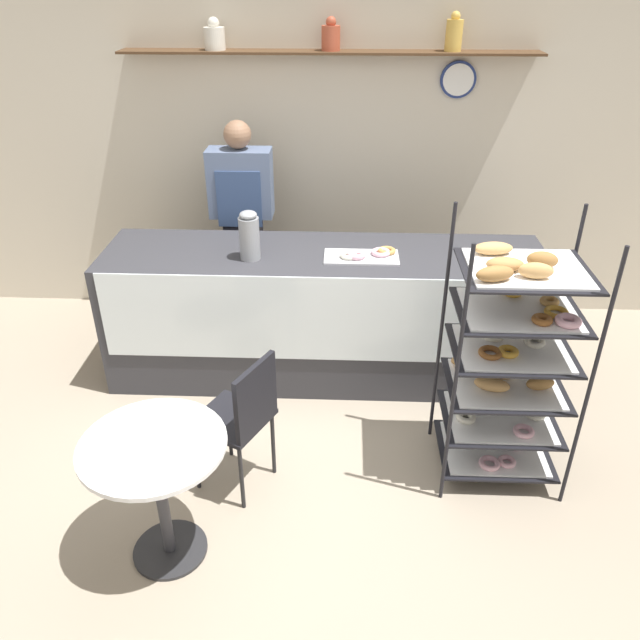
{
  "coord_description": "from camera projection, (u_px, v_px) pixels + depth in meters",
  "views": [
    {
      "loc": [
        0.14,
        -2.9,
        2.71
      ],
      "look_at": [
        0.0,
        0.37,
        0.82
      ],
      "focal_mm": 35.0,
      "sensor_mm": 36.0,
      "label": 1
    }
  ],
  "objects": [
    {
      "name": "cafe_chair",
      "position": [
        243.0,
        412.0,
        3.45
      ],
      "size": [
        0.51,
        0.51,
        0.88
      ],
      "rotation": [
        0.0,
        0.0,
        4.25
      ],
      "color": "black",
      "rests_on": "ground_plane"
    },
    {
      "name": "person_worker",
      "position": [
        243.0,
        223.0,
        4.87
      ],
      "size": [
        0.48,
        0.23,
        1.72
      ],
      "color": "#282833",
      "rests_on": "ground_plane"
    },
    {
      "name": "display_counter",
      "position": [
        324.0,
        314.0,
        4.53
      ],
      "size": [
        3.07,
        0.78,
        0.97
      ],
      "color": "#333338",
      "rests_on": "ground_plane"
    },
    {
      "name": "back_wall",
      "position": [
        329.0,
        154.0,
        5.03
      ],
      "size": [
        10.0,
        0.3,
        2.7
      ],
      "color": "beige",
      "rests_on": "ground_plane"
    },
    {
      "name": "coffee_carafe",
      "position": [
        249.0,
        236.0,
        4.13
      ],
      "size": [
        0.14,
        0.14,
        0.34
      ],
      "color": "gray",
      "rests_on": "display_counter"
    },
    {
      "name": "donut_tray_counter",
      "position": [
        365.0,
        255.0,
        4.21
      ],
      "size": [
        0.5,
        0.25,
        0.05
      ],
      "color": "silver",
      "rests_on": "display_counter"
    },
    {
      "name": "cafe_table",
      "position": [
        157.0,
        472.0,
        3.02
      ],
      "size": [
        0.7,
        0.7,
        0.74
      ],
      "color": "#262628",
      "rests_on": "ground_plane"
    },
    {
      "name": "ground_plane",
      "position": [
        318.0,
        464.0,
        3.87
      ],
      "size": [
        14.0,
        14.0,
        0.0
      ],
      "primitive_type": "plane",
      "color": "gray"
    },
    {
      "name": "pastry_rack",
      "position": [
        508.0,
        360.0,
        3.47
      ],
      "size": [
        0.71,
        0.58,
        1.59
      ],
      "color": "black",
      "rests_on": "ground_plane"
    }
  ]
}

